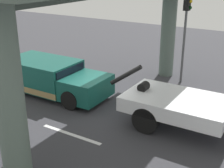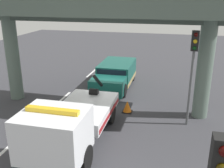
# 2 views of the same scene
# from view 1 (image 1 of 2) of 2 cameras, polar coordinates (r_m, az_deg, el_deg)

# --- Properties ---
(ground_plane) EXTENTS (60.00, 40.00, 0.10)m
(ground_plane) POSITION_cam_1_polar(r_m,az_deg,el_deg) (13.35, -0.50, -4.67)
(ground_plane) COLOR #38383D
(lane_stripe_mid) EXTENTS (2.60, 0.16, 0.01)m
(lane_stripe_mid) POSITION_cam_1_polar(r_m,az_deg,el_deg) (11.45, -7.58, -9.23)
(lane_stripe_mid) COLOR silver
(lane_stripe_mid) RESTS_ON ground
(towed_van_green) EXTENTS (5.21, 2.24, 1.58)m
(towed_van_green) POSITION_cam_1_polar(r_m,az_deg,el_deg) (14.87, -11.14, 1.13)
(towed_van_green) COLOR #145147
(towed_van_green) RESTS_ON ground
(traffic_light_near) EXTENTS (0.39, 0.32, 4.61)m
(traffic_light_near) POSITION_cam_1_polar(r_m,az_deg,el_deg) (15.91, 13.62, 11.80)
(traffic_light_near) COLOR #515456
(traffic_light_near) RESTS_ON ground
(traffic_cone_orange) EXTENTS (0.53, 0.53, 0.64)m
(traffic_cone_orange) POSITION_cam_1_polar(r_m,az_deg,el_deg) (14.16, 5.63, -1.66)
(traffic_cone_orange) COLOR orange
(traffic_cone_orange) RESTS_ON ground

